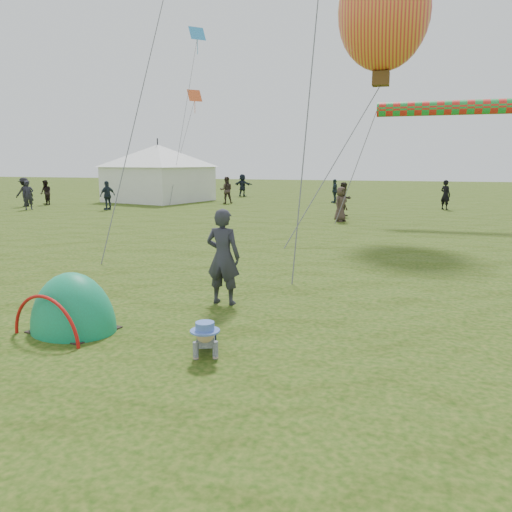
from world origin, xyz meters
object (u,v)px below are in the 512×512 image
(popup_tent, at_px, (74,330))
(balloon_kite, at_px, (384,19))
(event_marquee, at_px, (158,171))
(crawling_toddler, at_px, (206,336))
(standing_adult, at_px, (223,257))

(popup_tent, xyz_separation_m, balloon_kite, (3.97, 13.67, 7.95))
(event_marquee, bearing_deg, balloon_kite, -22.11)
(crawling_toddler, bearing_deg, balloon_kite, 63.13)
(crawling_toddler, bearing_deg, popup_tent, 150.63)
(crawling_toddler, xyz_separation_m, event_marquee, (-14.09, 25.55, 1.80))
(event_marquee, bearing_deg, crawling_toddler, -46.73)
(crawling_toddler, distance_m, popup_tent, 2.55)
(popup_tent, xyz_separation_m, standing_adult, (1.82, 2.20, 0.94))
(crawling_toddler, height_order, popup_tent, popup_tent)
(standing_adult, relative_size, balloon_kite, 0.39)
(popup_tent, bearing_deg, standing_adult, 62.15)
(popup_tent, height_order, standing_adult, standing_adult)
(popup_tent, bearing_deg, crawling_toddler, 3.30)
(standing_adult, xyz_separation_m, balloon_kite, (2.15, 11.47, 7.01))
(standing_adult, distance_m, event_marquee, 26.63)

